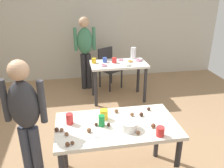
{
  "coord_description": "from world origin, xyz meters",
  "views": [
    {
      "loc": [
        -0.4,
        -2.34,
        2.13
      ],
      "look_at": [
        0.1,
        0.52,
        0.9
      ],
      "focal_mm": 37.86,
      "sensor_mm": 36.0,
      "label": 1
    }
  ],
  "objects_px": {
    "dining_table_far": "(118,69)",
    "mixing_bowl": "(129,125)",
    "soda_can": "(102,121)",
    "chair_far_table": "(108,65)",
    "person_adult_far": "(85,47)",
    "pitcher_far": "(133,53)",
    "person_girl_near": "(26,116)",
    "dining_table_near": "(117,132)"
  },
  "relations": [
    {
      "from": "chair_far_table",
      "to": "soda_can",
      "type": "distance_m",
      "value": 2.8
    },
    {
      "from": "mixing_bowl",
      "to": "pitcher_far",
      "type": "xyz_separation_m",
      "value": [
        0.68,
        2.43,
        0.07
      ]
    },
    {
      "from": "chair_far_table",
      "to": "pitcher_far",
      "type": "height_order",
      "value": "pitcher_far"
    },
    {
      "from": "person_girl_near",
      "to": "soda_can",
      "type": "height_order",
      "value": "person_girl_near"
    },
    {
      "from": "pitcher_far",
      "to": "person_adult_far",
      "type": "bearing_deg",
      "value": 157.08
    },
    {
      "from": "chair_far_table",
      "to": "person_girl_near",
      "type": "xyz_separation_m",
      "value": [
        -1.28,
        -2.64,
        0.39
      ]
    },
    {
      "from": "person_girl_near",
      "to": "pitcher_far",
      "type": "relative_size",
      "value": 6.54
    },
    {
      "from": "chair_far_table",
      "to": "mixing_bowl",
      "type": "xyz_separation_m",
      "value": [
        -0.24,
        -2.84,
        0.3
      ]
    },
    {
      "from": "dining_table_far",
      "to": "dining_table_near",
      "type": "bearing_deg",
      "value": -101.93
    },
    {
      "from": "chair_far_table",
      "to": "pitcher_far",
      "type": "xyz_separation_m",
      "value": [
        0.44,
        -0.41,
        0.37
      ]
    },
    {
      "from": "dining_table_far",
      "to": "person_girl_near",
      "type": "relative_size",
      "value": 0.72
    },
    {
      "from": "person_girl_near",
      "to": "person_adult_far",
      "type": "distance_m",
      "value": 2.73
    },
    {
      "from": "chair_far_table",
      "to": "mixing_bowl",
      "type": "bearing_deg",
      "value": -94.85
    },
    {
      "from": "person_adult_far",
      "to": "pitcher_far",
      "type": "distance_m",
      "value": 1.01
    },
    {
      "from": "dining_table_far",
      "to": "person_girl_near",
      "type": "bearing_deg",
      "value": -124.55
    },
    {
      "from": "dining_table_far",
      "to": "mixing_bowl",
      "type": "relative_size",
      "value": 5.55
    },
    {
      "from": "mixing_bowl",
      "to": "soda_can",
      "type": "distance_m",
      "value": 0.29
    },
    {
      "from": "dining_table_near",
      "to": "chair_far_table",
      "type": "xyz_separation_m",
      "value": [
        0.35,
        2.73,
        -0.15
      ]
    },
    {
      "from": "dining_table_near",
      "to": "person_adult_far",
      "type": "xyz_separation_m",
      "value": [
        -0.14,
        2.71,
        0.28
      ]
    },
    {
      "from": "dining_table_far",
      "to": "soda_can",
      "type": "relative_size",
      "value": 8.73
    },
    {
      "from": "soda_can",
      "to": "mixing_bowl",
      "type": "bearing_deg",
      "value": -21.87
    },
    {
      "from": "chair_far_table",
      "to": "person_adult_far",
      "type": "bearing_deg",
      "value": -177.61
    },
    {
      "from": "soda_can",
      "to": "dining_table_far",
      "type": "bearing_deg",
      "value": 73.83
    },
    {
      "from": "chair_far_table",
      "to": "person_adult_far",
      "type": "xyz_separation_m",
      "value": [
        -0.49,
        -0.02,
        0.43
      ]
    },
    {
      "from": "dining_table_near",
      "to": "pitcher_far",
      "type": "xyz_separation_m",
      "value": [
        0.79,
        2.32,
        0.21
      ]
    },
    {
      "from": "dining_table_near",
      "to": "soda_can",
      "type": "xyz_separation_m",
      "value": [
        -0.17,
        -0.0,
        0.16
      ]
    },
    {
      "from": "mixing_bowl",
      "to": "person_girl_near",
      "type": "bearing_deg",
      "value": 168.72
    },
    {
      "from": "dining_table_near",
      "to": "chair_far_table",
      "type": "bearing_deg",
      "value": 82.77
    },
    {
      "from": "person_girl_near",
      "to": "person_adult_far",
      "type": "height_order",
      "value": "person_adult_far"
    },
    {
      "from": "dining_table_near",
      "to": "dining_table_far",
      "type": "height_order",
      "value": "same"
    },
    {
      "from": "chair_far_table",
      "to": "person_girl_near",
      "type": "relative_size",
      "value": 0.59
    },
    {
      "from": "mixing_bowl",
      "to": "pitcher_far",
      "type": "distance_m",
      "value": 2.53
    },
    {
      "from": "person_girl_near",
      "to": "pitcher_far",
      "type": "height_order",
      "value": "person_girl_near"
    },
    {
      "from": "chair_far_table",
      "to": "soda_can",
      "type": "bearing_deg",
      "value": -100.6
    },
    {
      "from": "soda_can",
      "to": "pitcher_far",
      "type": "height_order",
      "value": "pitcher_far"
    },
    {
      "from": "dining_table_near",
      "to": "mixing_bowl",
      "type": "xyz_separation_m",
      "value": [
        0.11,
        -0.11,
        0.15
      ]
    },
    {
      "from": "soda_can",
      "to": "person_girl_near",
      "type": "bearing_deg",
      "value": 172.7
    },
    {
      "from": "mixing_bowl",
      "to": "person_adult_far",
      "type": "bearing_deg",
      "value": 95.0
    },
    {
      "from": "dining_table_near",
      "to": "pitcher_far",
      "type": "relative_size",
      "value": 5.72
    },
    {
      "from": "dining_table_near",
      "to": "person_girl_near",
      "type": "height_order",
      "value": "person_girl_near"
    },
    {
      "from": "mixing_bowl",
      "to": "chair_far_table",
      "type": "bearing_deg",
      "value": 85.15
    },
    {
      "from": "mixing_bowl",
      "to": "soda_can",
      "type": "bearing_deg",
      "value": 158.13
    }
  ]
}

